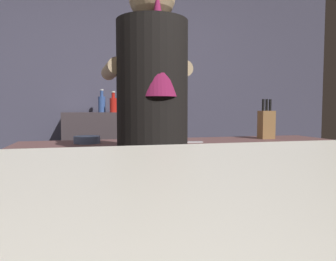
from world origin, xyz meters
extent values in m
cube|color=#454356|center=(0.00, 2.20, 1.35)|extent=(5.20, 0.10, 2.70)
cube|color=brown|center=(0.35, 0.69, 0.45)|extent=(2.10, 0.60, 0.91)
cube|color=#3F3539|center=(-0.10, 1.92, 0.54)|extent=(0.78, 0.36, 1.09)
cube|color=#2C2D2F|center=(0.05, 0.24, 0.46)|extent=(0.28, 0.20, 0.92)
cylinder|color=black|center=(0.05, 0.24, 1.22)|extent=(0.34, 0.34, 0.61)
cone|color=#8C1E4C|center=(0.06, 0.15, 1.41)|extent=(0.18, 0.18, 0.47)
cylinder|color=tan|center=(-0.13, 0.39, 1.32)|extent=(0.10, 0.32, 0.08)
cylinder|color=tan|center=(0.21, 0.41, 1.32)|extent=(0.10, 0.32, 0.08)
cube|color=olive|center=(0.99, 0.78, 1.01)|extent=(0.10, 0.08, 0.20)
cylinder|color=black|center=(0.96, 0.78, 1.15)|extent=(0.02, 0.02, 0.08)
cylinder|color=black|center=(0.99, 0.78, 1.15)|extent=(0.02, 0.02, 0.08)
cylinder|color=black|center=(1.02, 0.78, 1.15)|extent=(0.02, 0.02, 0.08)
cylinder|color=slate|center=(-0.26, 0.77, 0.93)|extent=(0.16, 0.16, 0.04)
cube|color=silver|center=(0.33, 0.64, 0.91)|extent=(0.24, 0.05, 0.01)
cylinder|color=red|center=(0.18, 1.96, 1.15)|extent=(0.06, 0.06, 0.13)
cylinder|color=red|center=(0.18, 1.96, 1.24)|extent=(0.03, 0.03, 0.05)
cylinder|color=white|center=(0.18, 1.96, 1.27)|extent=(0.03, 0.03, 0.01)
cylinder|color=red|center=(-0.01, 1.87, 1.16)|extent=(0.07, 0.07, 0.14)
cylinder|color=red|center=(-0.01, 1.87, 1.25)|extent=(0.03, 0.03, 0.05)
cylinder|color=white|center=(-0.01, 1.87, 1.28)|extent=(0.04, 0.04, 0.01)
cylinder|color=#355497|center=(-0.12, 1.97, 1.16)|extent=(0.07, 0.07, 0.15)
cylinder|color=#355497|center=(-0.12, 1.97, 1.27)|extent=(0.03, 0.03, 0.06)
cylinder|color=silver|center=(-0.12, 1.97, 1.31)|extent=(0.04, 0.04, 0.01)
cylinder|color=#315998|center=(0.23, 1.82, 1.17)|extent=(0.06, 0.06, 0.17)
cylinder|color=#315998|center=(0.23, 1.82, 1.29)|extent=(0.02, 0.02, 0.07)
cylinder|color=silver|center=(0.23, 1.82, 1.33)|extent=(0.03, 0.03, 0.01)
camera|label=1|loc=(-0.25, -1.26, 1.11)|focal=33.96mm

